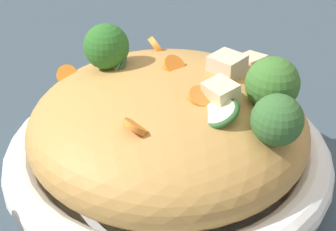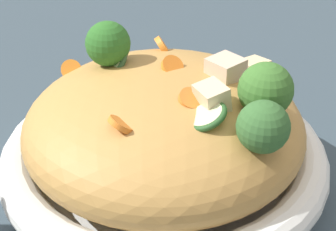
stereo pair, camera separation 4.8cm
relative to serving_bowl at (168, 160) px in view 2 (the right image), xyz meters
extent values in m
plane|color=#34444E|center=(0.00, 0.00, -0.03)|extent=(3.00, 3.00, 0.00)
cylinder|color=white|center=(0.00, 0.00, -0.02)|extent=(0.31, 0.31, 0.02)
torus|color=white|center=(0.00, 0.00, 0.01)|extent=(0.33, 0.33, 0.04)
ellipsoid|color=#B88845|center=(0.00, 0.00, 0.04)|extent=(0.27, 0.27, 0.10)
torus|color=tan|center=(-0.01, 0.00, 0.08)|extent=(0.05, 0.05, 0.03)
torus|color=#B68244|center=(0.02, -0.01, 0.08)|extent=(0.07, 0.06, 0.02)
torus|color=#B98549|center=(0.01, 0.06, 0.07)|extent=(0.06, 0.06, 0.03)
cone|color=#99B67C|center=(-0.05, -0.05, 0.09)|extent=(0.03, 0.03, 0.01)
sphere|color=#2C6826|center=(-0.05, -0.05, 0.11)|extent=(0.06, 0.06, 0.05)
cone|color=#97B57C|center=(0.04, 0.09, 0.08)|extent=(0.02, 0.02, 0.01)
sphere|color=#3B6E2C|center=(0.04, 0.09, 0.10)|extent=(0.06, 0.06, 0.05)
cone|color=#A0C274|center=(0.08, 0.08, 0.07)|extent=(0.02, 0.02, 0.01)
sphere|color=#34622F|center=(0.08, 0.08, 0.09)|extent=(0.05, 0.05, 0.04)
cylinder|color=orange|center=(-0.02, 0.01, 0.10)|extent=(0.03, 0.03, 0.02)
cylinder|color=orange|center=(0.04, 0.02, 0.09)|extent=(0.03, 0.03, 0.02)
cylinder|color=orange|center=(-0.09, 0.00, 0.08)|extent=(0.03, 0.02, 0.03)
cylinder|color=orange|center=(-0.06, -0.10, 0.07)|extent=(0.02, 0.02, 0.02)
cylinder|color=orange|center=(0.07, -0.04, 0.09)|extent=(0.03, 0.03, 0.02)
cylinder|color=beige|center=(0.06, 0.04, 0.09)|extent=(0.03, 0.03, 0.02)
torus|color=#265124|center=(0.06, 0.04, 0.09)|extent=(0.04, 0.04, 0.02)
cylinder|color=beige|center=(-0.05, -0.05, 0.09)|extent=(0.04, 0.04, 0.03)
torus|color=#2F532E|center=(-0.05, -0.05, 0.09)|extent=(0.05, 0.04, 0.03)
cube|color=beige|center=(0.04, 0.04, 0.10)|extent=(0.04, 0.04, 0.03)
cube|color=beige|center=(-0.01, 0.06, 0.10)|extent=(0.04, 0.04, 0.03)
cube|color=beige|center=(-0.04, 0.09, 0.08)|extent=(0.04, 0.04, 0.02)
camera|label=1|loc=(0.40, -0.05, 0.31)|focal=52.68mm
camera|label=2|loc=(0.40, 0.00, 0.31)|focal=52.68mm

